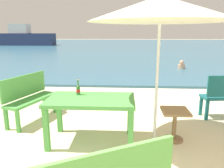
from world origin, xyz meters
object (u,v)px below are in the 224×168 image
(picnic_table_green, at_px, (91,105))
(side_table_wood, at_px, (175,121))
(beer_bottle_amber, at_px, (78,89))
(boat_sailboat, at_px, (25,38))
(bench_green_left, at_px, (29,95))
(patio_umbrella, at_px, (160,9))
(swimmer_person, at_px, (181,65))

(picnic_table_green, distance_m, side_table_wood, 1.42)
(beer_bottle_amber, relative_size, boat_sailboat, 0.03)
(picnic_table_green, height_order, beer_bottle_amber, beer_bottle_amber)
(boat_sailboat, bearing_deg, beer_bottle_amber, -63.82)
(bench_green_left, bearing_deg, patio_umbrella, -19.90)
(boat_sailboat, bearing_deg, picnic_table_green, -63.56)
(picnic_table_green, distance_m, boat_sailboat, 29.73)
(swimmer_person, bearing_deg, side_table_wood, -104.83)
(patio_umbrella, height_order, boat_sailboat, boat_sailboat)
(picnic_table_green, xyz_separation_m, patio_umbrella, (1.03, -0.04, 1.47))
(picnic_table_green, height_order, boat_sailboat, boat_sailboat)
(side_table_wood, bearing_deg, bench_green_left, 165.63)
(bench_green_left, relative_size, swimmer_person, 3.05)
(bench_green_left, xyz_separation_m, swimmer_person, (4.72, 6.51, -0.30))
(side_table_wood, height_order, swimmer_person, side_table_wood)
(picnic_table_green, bearing_deg, bench_green_left, 149.15)
(beer_bottle_amber, xyz_separation_m, patio_umbrella, (1.28, -0.23, 1.26))
(beer_bottle_amber, distance_m, side_table_wood, 1.71)
(side_table_wood, xyz_separation_m, bench_green_left, (-2.80, 0.72, 0.19))
(picnic_table_green, xyz_separation_m, swimmer_person, (3.30, 7.36, -0.41))
(beer_bottle_amber, distance_m, boat_sailboat, 29.45)
(picnic_table_green, distance_m, swimmer_person, 8.07)
(bench_green_left, bearing_deg, boat_sailboat, 114.64)
(picnic_table_green, relative_size, side_table_wood, 2.59)
(picnic_table_green, xyz_separation_m, beer_bottle_amber, (-0.24, 0.19, 0.20))
(picnic_table_green, relative_size, patio_umbrella, 0.61)
(side_table_wood, height_order, bench_green_left, bench_green_left)
(patio_umbrella, distance_m, swimmer_person, 7.96)
(side_table_wood, bearing_deg, boat_sailboat, 118.90)
(picnic_table_green, bearing_deg, swimmer_person, 65.84)
(picnic_table_green, height_order, bench_green_left, bench_green_left)
(side_table_wood, distance_m, swimmer_person, 7.48)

